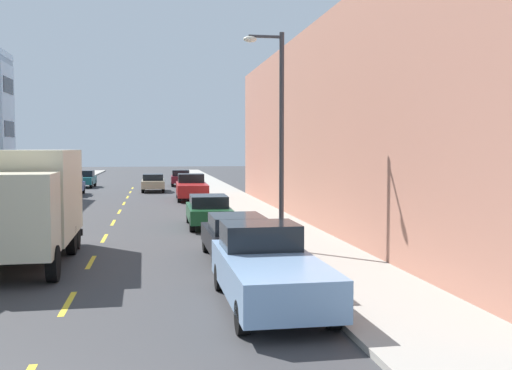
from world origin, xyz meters
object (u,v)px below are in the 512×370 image
object	(u,v)px
delivery_box_truck	(30,199)
parked_pickup_sky	(268,269)
parked_sedan_white	(3,215)
parked_sedan_navy	(70,185)
moving_champagne_sedan	(153,182)
parked_sedan_charcoal	(29,202)
parked_sedan_forest	(208,210)
street_lamp	(277,125)
parked_pickup_red	(192,188)
parked_sedan_black	(236,236)
parked_hatchback_teal	(84,179)
parked_hatchback_burgundy	(181,178)

from	to	relation	value
delivery_box_truck	parked_pickup_sky	bearing A→B (deg)	-45.06
parked_sedan_white	parked_pickup_sky	distance (m)	15.55
parked_sedan_navy	moving_champagne_sedan	distance (m)	6.75
parked_sedan_navy	parked_sedan_charcoal	world-z (taller)	same
parked_sedan_forest	moving_champagne_sedan	size ratio (longest dim) A/B	1.00
parked_sedan_charcoal	moving_champagne_sedan	xyz separation A→B (m)	(6.21, 17.21, 0.00)
street_lamp	parked_sedan_white	bearing A→B (deg)	147.51
street_lamp	parked_sedan_navy	distance (m)	28.99
parked_sedan_white	moving_champagne_sedan	bearing A→B (deg)	75.56
parked_sedan_white	parked_pickup_red	world-z (taller)	parked_pickup_red
delivery_box_truck	parked_sedan_white	bearing A→B (deg)	109.91
parked_sedan_charcoal	parked_sedan_forest	bearing A→B (deg)	-32.25
parked_sedan_white	parked_sedan_black	bearing A→B (deg)	-40.27
delivery_box_truck	parked_sedan_white	world-z (taller)	delivery_box_truck
parked_pickup_sky	moving_champagne_sedan	distance (m)	36.39
parked_pickup_red	parked_sedan_black	size ratio (longest dim) A/B	1.18
parked_sedan_white	parked_hatchback_teal	xyz separation A→B (m)	(-0.07, 29.72, 0.01)
parked_hatchback_burgundy	parked_pickup_red	world-z (taller)	parked_pickup_red
parked_pickup_red	moving_champagne_sedan	xyz separation A→B (m)	(-2.61, 8.36, -0.08)
street_lamp	parked_sedan_white	xyz separation A→B (m)	(-10.17, 6.48, -3.51)
parked_sedan_charcoal	parked_hatchback_burgundy	bearing A→B (deg)	70.16
parked_hatchback_teal	parked_pickup_red	bearing A→B (deg)	-59.36
parked_hatchback_burgundy	moving_champagne_sedan	distance (m)	7.38
parked_hatchback_burgundy	delivery_box_truck	bearing A→B (deg)	-99.38
parked_hatchback_burgundy	parked_pickup_sky	world-z (taller)	parked_pickup_sky
parked_sedan_charcoal	parked_sedan_black	bearing A→B (deg)	-56.74
parked_hatchback_burgundy	parked_pickup_sky	xyz separation A→B (m)	(0.13, -43.24, 0.07)
delivery_box_truck	parked_pickup_sky	distance (m)	8.90
delivery_box_truck	parked_pickup_sky	xyz separation A→B (m)	(6.24, -6.25, -1.11)
parked_hatchback_teal	delivery_box_truck	bearing A→B (deg)	-86.09
parked_hatchback_teal	moving_champagne_sedan	size ratio (longest dim) A/B	0.90
delivery_box_truck	parked_sedan_navy	world-z (taller)	delivery_box_truck
delivery_box_truck	parked_sedan_white	distance (m)	7.19
parked_sedan_black	parked_sedan_navy	size ratio (longest dim) A/B	0.99
parked_pickup_sky	moving_champagne_sedan	xyz separation A→B (m)	(-2.63, 36.30, -0.08)
parked_pickup_red	parked_hatchback_teal	distance (m)	17.08
parked_sedan_white	parked_sedan_black	distance (m)	11.38
parked_pickup_sky	parked_sedan_black	bearing A→B (deg)	89.71
parked_pickup_red	parked_sedan_navy	distance (m)	10.22
street_lamp	parked_pickup_red	bearing A→B (deg)	94.10
parked_hatchback_burgundy	parked_sedan_black	bearing A→B (deg)	-89.76
parked_sedan_forest	parked_sedan_charcoal	distance (m)	10.29
parked_hatchback_teal	parked_pickup_sky	xyz separation A→B (m)	(8.73, -42.64, 0.07)
street_lamp	parked_sedan_charcoal	bearing A→B (deg)	129.33
moving_champagne_sedan	parked_sedan_charcoal	bearing A→B (deg)	-109.85
parked_hatchback_burgundy	moving_champagne_sedan	bearing A→B (deg)	-109.83
parked_pickup_sky	parked_sedan_navy	distance (m)	34.46
street_lamp	delivery_box_truck	distance (m)	8.10
delivery_box_truck	parked_hatchback_burgundy	size ratio (longest dim) A/B	1.83
delivery_box_truck	parked_hatchback_burgundy	distance (m)	37.51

